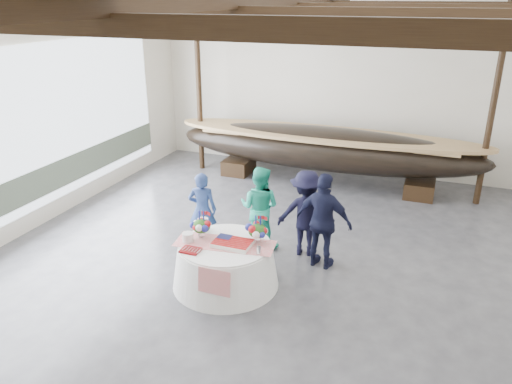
% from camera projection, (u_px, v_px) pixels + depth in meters
% --- Properties ---
extents(floor, '(10.00, 12.00, 0.01)m').
position_uv_depth(floor, '(261.00, 276.00, 8.49)').
color(floor, '#3D3D42').
rests_on(floor, ground).
extents(wall_back, '(10.00, 0.02, 4.50)m').
position_uv_depth(wall_back, '(342.00, 86.00, 12.86)').
color(wall_back, silver).
rests_on(wall_back, ground).
extents(wall_left, '(0.02, 12.00, 4.50)m').
position_uv_depth(wall_left, '(11.00, 122.00, 9.31)').
color(wall_left, silver).
rests_on(wall_left, ground).
extents(pavilion_structure, '(9.80, 11.76, 4.50)m').
position_uv_depth(pavilion_structure, '(281.00, 26.00, 7.71)').
color(pavilion_structure, black).
rests_on(pavilion_structure, ground).
extents(open_bay, '(0.03, 7.00, 3.20)m').
position_uv_depth(open_bay, '(55.00, 131.00, 10.32)').
color(open_bay, silver).
rests_on(open_bay, ground).
extents(longboat_display, '(7.74, 1.55, 1.45)m').
position_uv_depth(longboat_display, '(325.00, 148.00, 12.29)').
color(longboat_display, black).
rests_on(longboat_display, ground).
extents(banquet_table, '(1.74, 1.74, 0.75)m').
position_uv_depth(banquet_table, '(225.00, 264.00, 8.13)').
color(banquet_table, white).
rests_on(banquet_table, ground).
extents(tabletop_items, '(1.67, 0.95, 0.40)m').
position_uv_depth(tabletop_items, '(225.00, 232.00, 8.03)').
color(tabletop_items, red).
rests_on(tabletop_items, banquet_table).
extents(guest_woman_blue, '(0.60, 0.47, 1.46)m').
position_uv_depth(guest_woman_blue, '(203.00, 210.00, 9.30)').
color(guest_woman_blue, navy).
rests_on(guest_woman_blue, ground).
extents(guest_woman_teal, '(0.78, 0.61, 1.58)m').
position_uv_depth(guest_woman_teal, '(260.00, 207.00, 9.24)').
color(guest_woman_teal, '#21AE8D').
rests_on(guest_woman_teal, ground).
extents(guest_man_left, '(1.12, 0.77, 1.61)m').
position_uv_depth(guest_man_left, '(306.00, 213.00, 8.96)').
color(guest_man_left, black).
rests_on(guest_man_left, ground).
extents(guest_man_right, '(1.06, 0.58, 1.72)m').
position_uv_depth(guest_man_right, '(324.00, 221.00, 8.50)').
color(guest_man_right, black).
rests_on(guest_man_right, ground).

